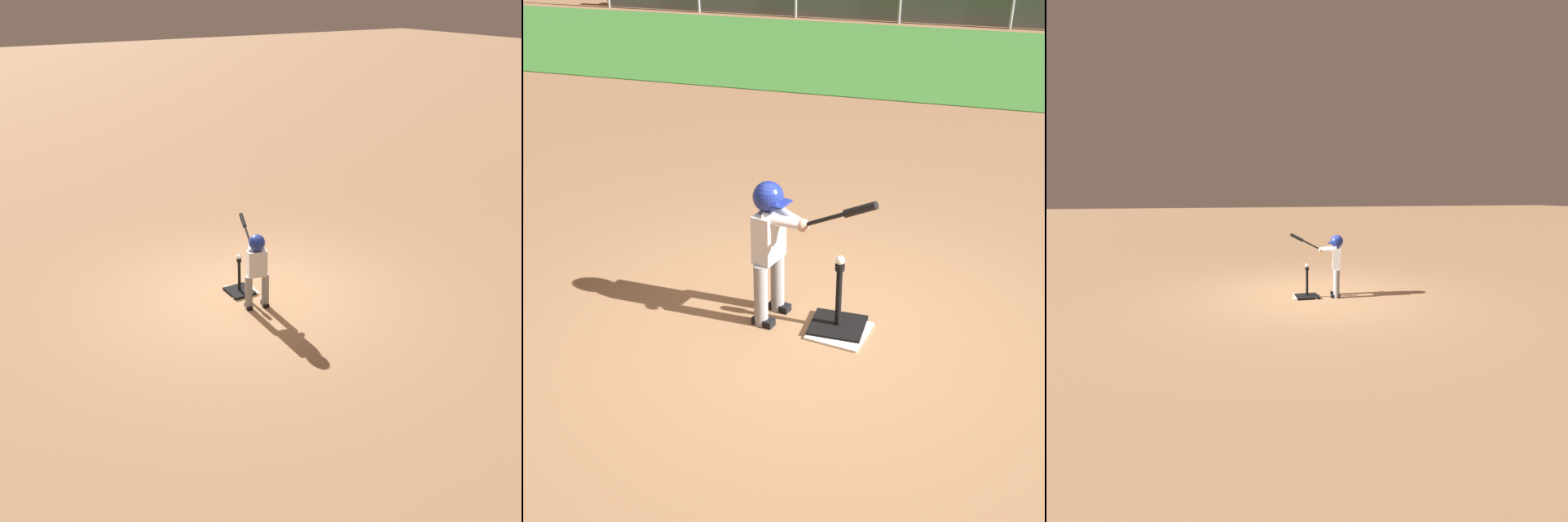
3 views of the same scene
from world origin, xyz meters
The scene contains 6 objects.
ground_plane centered at (0.00, 0.00, 0.00)m, with size 90.00×90.00×0.00m, color #99704C.
grass_outfield_strip centered at (0.00, 9.79, 0.01)m, with size 56.00×6.18×0.02m, color #3D7F33.
home_plate centered at (0.21, 0.05, 0.01)m, with size 0.44×0.44×0.02m, color white.
batting_tee centered at (0.18, 0.10, 0.08)m, with size 0.43×0.39×0.59m.
batter_child centered at (-0.37, 0.11, 0.77)m, with size 1.01×0.44×1.24m.
baseball centered at (0.18, 0.10, 0.63)m, with size 0.07×0.07×0.07m, color white.
Camera 2 is at (1.15, -4.74, 3.30)m, focal length 50.00 mm.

